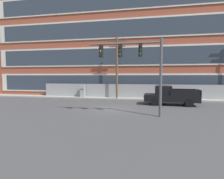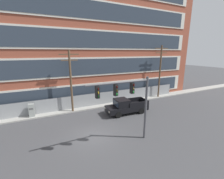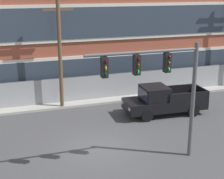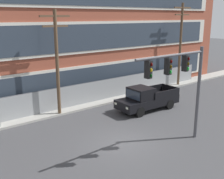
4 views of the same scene
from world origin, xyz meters
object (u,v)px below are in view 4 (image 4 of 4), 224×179
Objects in this scene: utility_pole_near_corner at (57,59)px; utility_pole_midblock at (181,41)px; pickup_truck_black at (146,99)px; traffic_signal_mast at (182,76)px.

utility_pole_near_corner is 0.90× the size of utility_pole_midblock.
utility_pole_midblock is (8.75, 3.62, 3.98)m from pickup_truck_black.
traffic_signal_mast is at bearing -119.24° from pickup_truck_black.
utility_pole_near_corner is (-6.16, 3.39, 3.50)m from pickup_truck_black.
pickup_truck_black is at bearing 60.76° from traffic_signal_mast.
traffic_signal_mast is 0.65× the size of utility_pole_midblock.
pickup_truck_black is (3.20, 5.72, -3.28)m from traffic_signal_mast.
utility_pole_near_corner reaches higher than traffic_signal_mast.
pickup_truck_black is 0.70× the size of utility_pole_near_corner.
traffic_signal_mast is at bearing -71.99° from utility_pole_near_corner.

